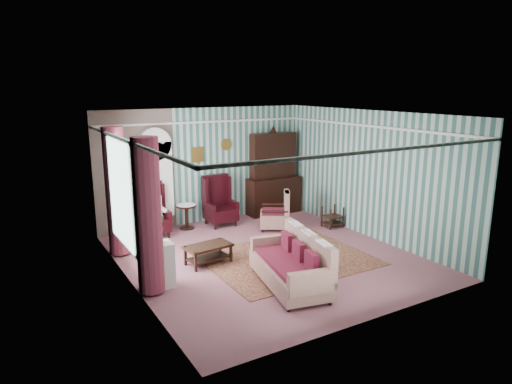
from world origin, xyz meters
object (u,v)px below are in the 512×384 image
bookcase (156,185)px  sofa (289,260)px  floral_armchair (275,211)px  coffee_table (208,254)px  wingback_right (220,201)px  nest_table (332,217)px  dresser_hutch (274,171)px  plant_stand (157,266)px  wingback_left (152,210)px  round_side_table (187,217)px  seated_woman (152,212)px

bookcase → sofa: bookcase is taller
floral_armchair → coffee_table: size_ratio=1.00×
sofa → coffee_table: (-0.78, 1.67, -0.29)m
wingback_right → floral_armchair: 1.39m
wingback_right → nest_table: (2.32, -1.55, -0.35)m
dresser_hutch → plant_stand: dresser_hutch is taller
bookcase → sofa: (0.95, -4.25, -0.63)m
bookcase → coffee_table: 2.74m
bookcase → nest_table: 4.37m
sofa → dresser_hutch: bearing=-17.5°
wingback_left → floral_armchair: size_ratio=1.37×
bookcase → plant_stand: bookcase is taller
plant_stand → nest_table: bearing=13.8°
nest_table → sofa: bearing=-141.2°
round_side_table → floral_armchair: bearing=-30.7°
wingback_right → round_side_table: size_ratio=2.08×
wingback_left → coffee_table: size_ratio=1.38×
seated_woman → round_side_table: bearing=9.5°
sofa → floral_armchair: 3.30m
wingback_left → plant_stand: wingback_left is taller
wingback_left → floral_armchair: bearing=-19.0°
seated_woman → round_side_table: seated_woman is taller
round_side_table → sofa: (0.30, -4.01, 0.19)m
plant_stand → floral_armchair: floral_armchair is taller
bookcase → wingback_right: size_ratio=1.79×
sofa → bookcase: bearing=24.3°
sofa → coffee_table: bearing=36.8°
nest_table → floral_armchair: 1.46m
round_side_table → sofa: sofa is taller
round_side_table → plant_stand: size_ratio=0.75×
bookcase → round_side_table: (0.65, -0.24, -0.82)m
wingback_left → dresser_hutch: bearing=4.4°
wingback_right → round_side_table: bearing=170.0°
bookcase → round_side_table: bearing=-20.3°
plant_stand → floral_armchair: size_ratio=0.88×
wingback_right → coffee_table: bearing=-121.4°
bookcase → sofa: bearing=-77.4°
wingback_left → round_side_table: bearing=9.5°
wingback_right → floral_armchair: (1.00, -0.95, -0.17)m
wingback_left → plant_stand: bearing=-106.2°
floral_armchair → sofa: bearing=-176.0°
seated_woman → floral_armchair: seated_woman is taller
seated_woman → nest_table: (4.07, -1.55, -0.32)m
nest_table → coffee_table: nest_table is taller
dresser_hutch → bookcase: bearing=177.9°
bookcase → wingback_left: (-0.25, -0.39, -0.50)m
floral_armchair → coffee_table: bearing=150.0°
seated_woman → nest_table: size_ratio=2.19×
wingback_right → plant_stand: wingback_right is taller
wingback_right → round_side_table: 0.92m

